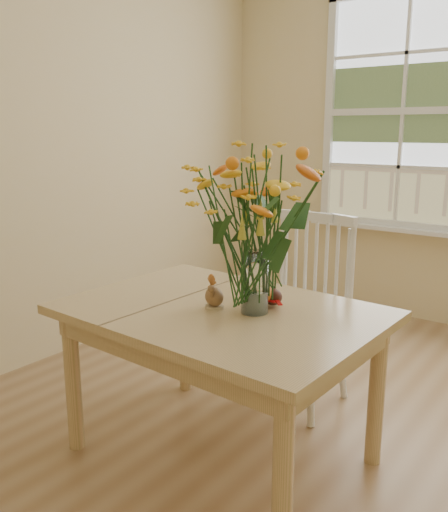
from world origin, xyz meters
The scene contains 8 objects.
floor centered at (0.00, 0.00, -0.01)m, with size 4.00×4.50×0.01m, color #987149.
wall_left centered at (-2.00, 0.00, 1.35)m, with size 0.02×4.50×2.70m, color beige.
dining_table centered at (-0.47, -0.09, 0.60)m, with size 1.32×0.96×0.69m.
windsor_chair centered at (-0.45, 0.62, 0.55)m, with size 0.46×0.44×0.97m.
flower_vase centered at (-0.33, -0.05, 1.07)m, with size 0.53×0.53×0.63m.
pumpkin centered at (-0.35, 0.04, 0.73)m, with size 0.11×0.11×0.09m, color #C77117.
turkey_figurine centered at (-0.49, -0.11, 0.74)m, with size 0.12×0.11×0.12m.
dark_gourd centered at (-0.31, 0.07, 0.72)m, with size 0.13×0.10×0.07m.
Camera 1 is at (0.83, -1.82, 1.42)m, focal length 38.00 mm.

